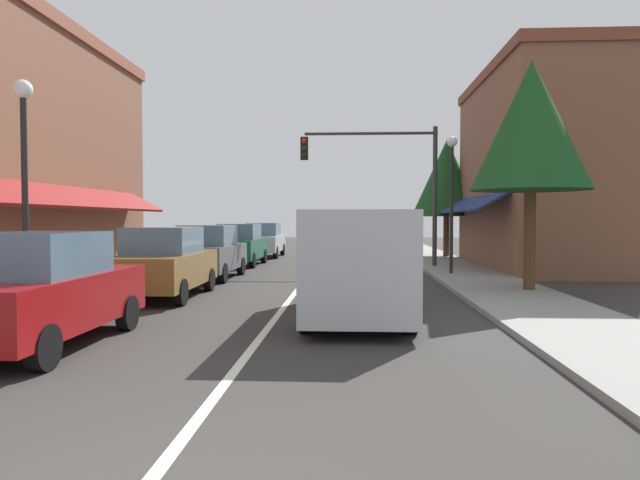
{
  "coord_description": "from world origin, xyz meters",
  "views": [
    {
      "loc": [
        1.51,
        -3.21,
        1.97
      ],
      "look_at": [
        0.5,
        14.92,
        1.3
      ],
      "focal_mm": 31.84,
      "sensor_mm": 36.0,
      "label": 1
    }
  ],
  "objects_px": {
    "parked_car_distant_left": "(264,240)",
    "street_lamp_right_mid": "(452,182)",
    "parked_car_far_left": "(240,245)",
    "street_lamp_left_near": "(24,158)",
    "parked_car_second_left": "(165,263)",
    "parked_car_nearest_left": "(40,290)",
    "traffic_signal_mast_arm": "(387,171)",
    "parked_car_third_left": "(209,252)",
    "van_in_lane": "(358,260)",
    "tree_right_far": "(447,178)",
    "tree_right_near": "(531,126)"
  },
  "relations": [
    {
      "from": "tree_right_near",
      "to": "parked_car_distant_left",
      "type": "bearing_deg",
      "value": 123.2
    },
    {
      "from": "parked_car_nearest_left",
      "to": "tree_right_far",
      "type": "height_order",
      "value": "tree_right_far"
    },
    {
      "from": "van_in_lane",
      "to": "tree_right_near",
      "type": "xyz_separation_m",
      "value": [
        4.55,
        3.85,
        3.24
      ]
    },
    {
      "from": "tree_right_near",
      "to": "parked_car_far_left",
      "type": "bearing_deg",
      "value": 137.35
    },
    {
      "from": "parked_car_far_left",
      "to": "street_lamp_left_near",
      "type": "xyz_separation_m",
      "value": [
        -1.59,
        -13.14,
        2.27
      ]
    },
    {
      "from": "parked_car_third_left",
      "to": "tree_right_far",
      "type": "xyz_separation_m",
      "value": [
        9.44,
        10.16,
        3.13
      ]
    },
    {
      "from": "street_lamp_left_near",
      "to": "street_lamp_right_mid",
      "type": "distance_m",
      "value": 13.17
    },
    {
      "from": "parked_car_far_left",
      "to": "tree_right_near",
      "type": "height_order",
      "value": "tree_right_near"
    },
    {
      "from": "parked_car_distant_left",
      "to": "tree_right_near",
      "type": "relative_size",
      "value": 0.67
    },
    {
      "from": "parked_car_third_left",
      "to": "parked_car_second_left",
      "type": "bearing_deg",
      "value": -88.79
    },
    {
      "from": "tree_right_near",
      "to": "street_lamp_right_mid",
      "type": "bearing_deg",
      "value": 106.01
    },
    {
      "from": "van_in_lane",
      "to": "tree_right_far",
      "type": "xyz_separation_m",
      "value": [
        4.61,
        17.3,
        2.86
      ]
    },
    {
      "from": "parked_car_third_left",
      "to": "traffic_signal_mast_arm",
      "type": "distance_m",
      "value": 8.0
    },
    {
      "from": "parked_car_distant_left",
      "to": "traffic_signal_mast_arm",
      "type": "xyz_separation_m",
      "value": [
        5.95,
        -6.58,
        2.99
      ]
    },
    {
      "from": "parked_car_distant_left",
      "to": "street_lamp_right_mid",
      "type": "height_order",
      "value": "street_lamp_right_mid"
    },
    {
      "from": "tree_right_far",
      "to": "tree_right_near",
      "type": "bearing_deg",
      "value": -90.26
    },
    {
      "from": "van_in_lane",
      "to": "street_lamp_right_mid",
      "type": "distance_m",
      "value": 9.12
    },
    {
      "from": "van_in_lane",
      "to": "street_lamp_right_mid",
      "type": "relative_size",
      "value": 1.09
    },
    {
      "from": "parked_car_nearest_left",
      "to": "parked_car_far_left",
      "type": "relative_size",
      "value": 1.0
    },
    {
      "from": "street_lamp_left_near",
      "to": "tree_right_near",
      "type": "relative_size",
      "value": 0.76
    },
    {
      "from": "parked_car_far_left",
      "to": "parked_car_distant_left",
      "type": "height_order",
      "value": "same"
    },
    {
      "from": "parked_car_far_left",
      "to": "van_in_lane",
      "type": "relative_size",
      "value": 0.8
    },
    {
      "from": "traffic_signal_mast_arm",
      "to": "street_lamp_left_near",
      "type": "relative_size",
      "value": 1.21
    },
    {
      "from": "parked_car_far_left",
      "to": "van_in_lane",
      "type": "bearing_deg",
      "value": -67.88
    },
    {
      "from": "tree_right_near",
      "to": "tree_right_far",
      "type": "height_order",
      "value": "tree_right_near"
    },
    {
      "from": "parked_car_second_left",
      "to": "parked_car_distant_left",
      "type": "bearing_deg",
      "value": 88.87
    },
    {
      "from": "parked_car_second_left",
      "to": "parked_car_far_left",
      "type": "xyz_separation_m",
      "value": [
        -0.07,
        9.92,
        0.0
      ]
    },
    {
      "from": "van_in_lane",
      "to": "tree_right_far",
      "type": "distance_m",
      "value": 18.13
    },
    {
      "from": "parked_car_distant_left",
      "to": "street_lamp_right_mid",
      "type": "distance_m",
      "value": 12.74
    },
    {
      "from": "street_lamp_left_near",
      "to": "street_lamp_right_mid",
      "type": "bearing_deg",
      "value": 42.39
    },
    {
      "from": "parked_car_nearest_left",
      "to": "street_lamp_right_mid",
      "type": "relative_size",
      "value": 0.86
    },
    {
      "from": "parked_car_distant_left",
      "to": "traffic_signal_mast_arm",
      "type": "height_order",
      "value": "traffic_signal_mast_arm"
    },
    {
      "from": "street_lamp_left_near",
      "to": "parked_car_third_left",
      "type": "bearing_deg",
      "value": 78.23
    },
    {
      "from": "street_lamp_left_near",
      "to": "parked_car_distant_left",
      "type": "bearing_deg",
      "value": 84.51
    },
    {
      "from": "parked_car_third_left",
      "to": "parked_car_far_left",
      "type": "bearing_deg",
      "value": 91.0
    },
    {
      "from": "parked_car_nearest_left",
      "to": "traffic_signal_mast_arm",
      "type": "relative_size",
      "value": 0.73
    },
    {
      "from": "parked_car_third_left",
      "to": "parked_car_nearest_left",
      "type": "bearing_deg",
      "value": -89.51
    },
    {
      "from": "parked_car_distant_left",
      "to": "tree_right_far",
      "type": "distance_m",
      "value": 9.81
    },
    {
      "from": "traffic_signal_mast_arm",
      "to": "street_lamp_left_near",
      "type": "distance_m",
      "value": 14.27
    },
    {
      "from": "parked_car_nearest_left",
      "to": "parked_car_distant_left",
      "type": "distance_m",
      "value": 20.86
    },
    {
      "from": "parked_car_distant_left",
      "to": "street_lamp_left_near",
      "type": "xyz_separation_m",
      "value": [
        -1.78,
        -18.55,
        2.27
      ]
    },
    {
      "from": "parked_car_far_left",
      "to": "street_lamp_right_mid",
      "type": "bearing_deg",
      "value": -26.69
    },
    {
      "from": "parked_car_second_left",
      "to": "parked_car_nearest_left",
      "type": "bearing_deg",
      "value": -91.49
    },
    {
      "from": "parked_car_second_left",
      "to": "tree_right_near",
      "type": "relative_size",
      "value": 0.67
    },
    {
      "from": "van_in_lane",
      "to": "parked_car_far_left",
      "type": "bearing_deg",
      "value": 111.43
    },
    {
      "from": "parked_car_second_left",
      "to": "tree_right_far",
      "type": "relative_size",
      "value": 0.69
    },
    {
      "from": "parked_car_distant_left",
      "to": "traffic_signal_mast_arm",
      "type": "bearing_deg",
      "value": -47.67
    },
    {
      "from": "parked_car_nearest_left",
      "to": "street_lamp_left_near",
      "type": "distance_m",
      "value": 3.59
    },
    {
      "from": "parked_car_nearest_left",
      "to": "parked_car_distant_left",
      "type": "bearing_deg",
      "value": 89.71
    },
    {
      "from": "parked_car_nearest_left",
      "to": "tree_right_far",
      "type": "relative_size",
      "value": 0.69
    }
  ]
}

